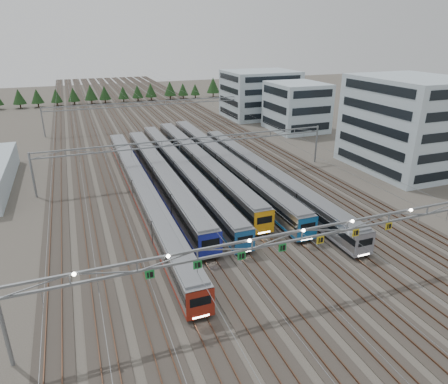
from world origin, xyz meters
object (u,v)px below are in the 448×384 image
object	(u,v)px
train_d	(200,162)
train_c	(181,169)
train_a	(141,189)
gantry_near	(302,237)
train_b	(161,176)
train_e	(223,161)
depot_bldg_south	(408,124)
train_f	(264,174)
gantry_mid	(191,146)
depot_bldg_north	(260,94)
depot_bldg_mid	(296,107)
gantry_far	(147,107)

from	to	relation	value
train_d	train_c	bearing A→B (deg)	-152.99
train_a	gantry_near	bearing A→B (deg)	-70.70
train_b	train_e	xyz separation A→B (m)	(13.50, 4.26, -0.06)
train_e	depot_bldg_south	distance (m)	38.15
train_d	train_f	world-z (taller)	train_d
gantry_mid	depot_bldg_north	xyz separation A→B (m)	(38.23, 49.59, 1.01)
depot_bldg_mid	train_e	bearing A→B (deg)	-140.02
gantry_near	depot_bldg_north	size ratio (longest dim) A/B	2.56
train_b	train_d	world-z (taller)	train_b
train_c	train_f	size ratio (longest dim) A/B	1.08
train_e	gantry_mid	bearing A→B (deg)	-172.55
gantry_near	depot_bldg_mid	bearing A→B (deg)	59.97
train_e	gantry_near	world-z (taller)	gantry_near
depot_bldg_south	depot_bldg_north	xyz separation A→B (m)	(-4.46, 59.42, -1.83)
train_f	depot_bldg_south	size ratio (longest dim) A/B	2.59
train_e	depot_bldg_south	world-z (taller)	depot_bldg_south
gantry_mid	train_a	bearing A→B (deg)	-144.13
train_f	gantry_near	xyz separation A→B (m)	(-11.30, -31.53, 4.96)
gantry_mid	train_c	bearing A→B (deg)	-173.52
gantry_far	depot_bldg_mid	size ratio (longest dim) A/B	3.52
depot_bldg_north	train_a	bearing A→B (deg)	-130.61
train_d	depot_bldg_north	xyz separation A→B (m)	(35.98, 47.55, 5.13)
train_a	depot_bldg_mid	distance (m)	62.71
train_d	gantry_near	size ratio (longest dim) A/B	1.04
train_e	depot_bldg_north	world-z (taller)	depot_bldg_north
train_d	gantry_far	distance (m)	43.22
train_a	train_b	distance (m)	6.55
train_d	depot_bldg_south	xyz separation A→B (m)	(40.44, -11.87, 6.96)
depot_bldg_mid	depot_bldg_north	size ratio (longest dim) A/B	0.73
train_c	train_d	size ratio (longest dim) A/B	1.05
gantry_mid	depot_bldg_mid	size ratio (longest dim) A/B	3.52
train_f	depot_bldg_south	world-z (taller)	depot_bldg_south
train_b	train_f	size ratio (longest dim) A/B	0.96
train_b	gantry_mid	xyz separation A→B (m)	(6.75, 3.38, 4.09)
gantry_far	train_c	bearing A→B (deg)	-92.85
gantry_near	gantry_far	distance (m)	85.12
gantry_near	depot_bldg_mid	size ratio (longest dim) A/B	3.52
train_a	depot_bldg_north	xyz separation A→B (m)	(49.48, 57.72, 5.24)
train_b	train_a	bearing A→B (deg)	-133.44
train_a	gantry_mid	world-z (taller)	gantry_mid
train_e	train_d	bearing A→B (deg)	165.60
gantry_near	gantry_mid	xyz separation A→B (m)	(0.05, 40.12, -0.70)
train_a	train_c	size ratio (longest dim) A/B	1.06
depot_bldg_north	train_b	bearing A→B (deg)	-130.34
train_c	depot_bldg_south	world-z (taller)	depot_bldg_south
train_e	gantry_near	xyz separation A→B (m)	(-6.80, -41.00, 4.85)
train_c	train_d	distance (m)	5.05
train_c	train_f	bearing A→B (deg)	-31.69
gantry_mid	depot_bldg_mid	bearing A→B (deg)	35.66
train_b	gantry_mid	distance (m)	8.58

